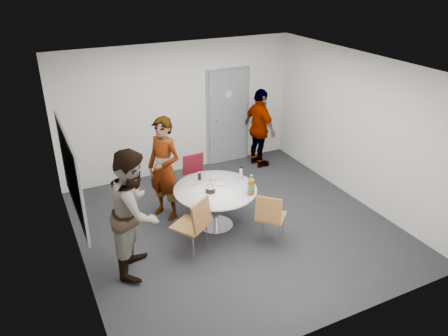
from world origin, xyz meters
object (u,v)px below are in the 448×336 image
door (228,117)px  person_right (260,128)px  chair_near_right (270,214)px  chair_near_left (195,222)px  chair_far (196,173)px  person_left (135,212)px  person_main (164,169)px  table (218,194)px  whiteboard (71,173)px

door → person_right: door is taller
chair_near_right → chair_near_left: bearing=-146.0°
chair_far → person_left: (-1.54, -1.49, 0.40)m
person_main → person_right: 2.75m
person_main → chair_near_left: bearing=-29.0°
chair_near_right → person_right: size_ratio=0.52×
chair_near_right → person_right: (1.35, 2.64, 0.32)m
table → person_left: 1.61m
table → door: bearing=59.9°
table → chair_far: size_ratio=1.55×
chair_near_left → chair_far: size_ratio=1.08×
chair_far → person_right: bearing=-158.0°
chair_near_left → person_left: size_ratio=0.51×
chair_near_left → chair_far: chair_near_left is taller
chair_near_left → table: bearing=7.9°
chair_far → person_left: person_left is taller
door → person_right: bearing=-47.0°
chair_near_left → door: bearing=21.8°
table → whiteboard: bearing=178.5°
person_right → person_main: bearing=108.4°
table → person_left: bearing=-162.5°
chair_near_left → chair_far: 1.74m
person_left → person_right: 4.06m
person_main → person_left: 1.45m
person_main → person_left: person_left is taller
whiteboard → chair_near_left: size_ratio=1.97×
table → person_left: person_left is taller
door → person_right: size_ratio=1.24×
door → chair_far: size_ratio=2.39×
chair_near_right → person_main: person_main is taller
door → table: size_ratio=1.54×
whiteboard → person_left: (0.70, -0.53, -0.51)m
table → person_main: 1.01m
whiteboard → person_right: (4.06, 1.75, -0.59)m
table → chair_near_right: bearing=-58.6°
chair_near_left → chair_near_right: size_ratio=1.08×
whiteboard → chair_far: whiteboard is taller
chair_near_right → chair_far: bearing=150.5°
table → chair_near_right: table is taller
person_main → person_right: person_main is taller
table → person_left: size_ratio=0.73×
chair_far → person_right: size_ratio=0.52×
chair_near_left → chair_far: (0.68, 1.60, -0.05)m
person_left → whiteboard: bearing=79.1°
door → whiteboard: 4.25m
door → whiteboard: size_ratio=1.12×
chair_near_right → chair_far: size_ratio=1.00×
person_main → person_left: size_ratio=0.97×
chair_near_left → person_left: 0.93m
chair_near_right → whiteboard: bearing=-151.9°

